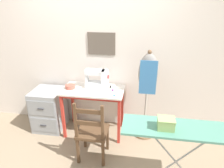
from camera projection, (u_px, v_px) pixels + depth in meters
name	position (u px, v px, depth m)	size (l,w,h in m)	color
ground_plane	(91.00, 141.00, 3.13)	(14.00, 14.00, 0.00)	gray
wall_back	(97.00, 52.00, 3.16)	(10.00, 0.07, 2.55)	silver
sewing_table	(93.00, 96.00, 3.10)	(0.95, 0.53, 0.78)	silver
sewing_machine	(98.00, 79.00, 3.09)	(0.36, 0.18, 0.31)	white
fabric_bowl	(70.00, 87.00, 3.08)	(0.15, 0.15, 0.06)	#B25647
scissors	(116.00, 95.00, 2.88)	(0.11, 0.10, 0.01)	silver
thread_spool_near_machine	(110.00, 87.00, 3.10)	(0.03, 0.03, 0.04)	black
thread_spool_mid_table	(113.00, 90.00, 3.00)	(0.04, 0.04, 0.04)	purple
wooden_chair	(92.00, 132.00, 2.65)	(0.40, 0.38, 0.91)	#513823
filing_cabinet	(49.00, 109.00, 3.35)	(0.48, 0.51, 0.69)	#93999E
dress_form	(148.00, 79.00, 2.92)	(0.32, 0.32, 1.41)	#846647
ironing_board	(181.00, 132.00, 2.02)	(1.19, 0.36, 0.87)	#518E7A
storage_box	(166.00, 123.00, 1.97)	(0.17, 0.14, 0.12)	#8EB266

